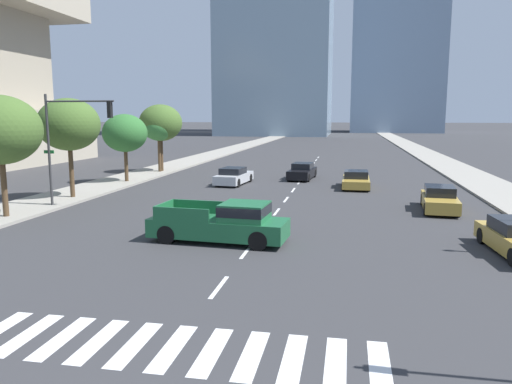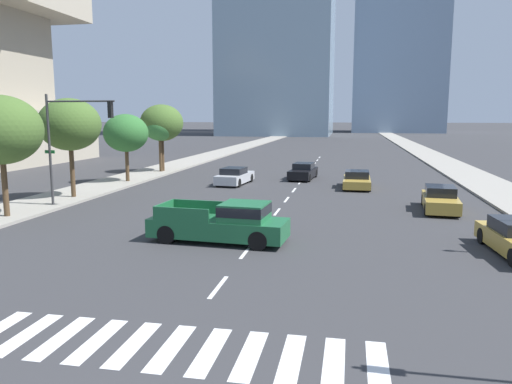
# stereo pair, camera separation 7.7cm
# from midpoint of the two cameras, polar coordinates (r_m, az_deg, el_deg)

# --- Properties ---
(sidewalk_east) EXTENTS (4.00, 260.00, 0.15)m
(sidewalk_east) POSITION_cam_midpoint_polar(r_m,az_deg,el_deg) (36.46, 26.90, -0.09)
(sidewalk_east) COLOR gray
(sidewalk_east) RESTS_ON ground
(sidewalk_west) EXTENTS (4.00, 260.00, 0.15)m
(sidewalk_west) POSITION_cam_midpoint_polar(r_m,az_deg,el_deg) (39.23, -15.91, 1.10)
(sidewalk_west) COLOR gray
(sidewalk_west) RESTS_ON ground
(crosswalk_near) EXTENTS (9.45, 2.31, 0.01)m
(crosswalk_near) POSITION_cam_midpoint_polar(r_m,az_deg,el_deg) (11.64, -9.65, -17.39)
(crosswalk_near) COLOR silver
(crosswalk_near) RESTS_ON ground
(lane_divider_center) EXTENTS (0.14, 50.00, 0.01)m
(lane_divider_center) POSITION_cam_midpoint_polar(r_m,az_deg,el_deg) (38.28, 5.18, 1.10)
(lane_divider_center) COLOR silver
(lane_divider_center) RESTS_ON ground
(pickup_truck) EXTENTS (5.77, 2.35, 1.67)m
(pickup_truck) POSITION_cam_midpoint_polar(r_m,az_deg,el_deg) (20.08, -3.53, -3.58)
(pickup_truck) COLOR #1E6038
(pickup_truck) RESTS_ON ground
(sedan_silver_0) EXTENTS (2.21, 4.62, 1.28)m
(sedan_silver_0) POSITION_cam_midpoint_polar(r_m,az_deg,el_deg) (37.17, -2.45, 1.82)
(sedan_silver_0) COLOR #B7BABF
(sedan_silver_0) RESTS_ON ground
(sedan_black_1) EXTENTS (2.13, 4.66, 1.32)m
(sedan_black_1) POSITION_cam_midpoint_polar(r_m,az_deg,el_deg) (40.37, 5.57, 2.36)
(sedan_black_1) COLOR black
(sedan_black_1) RESTS_ON ground
(sedan_gold_2) EXTENTS (1.95, 4.42, 1.23)m
(sedan_gold_2) POSITION_cam_midpoint_polar(r_m,az_deg,el_deg) (35.96, 11.71, 1.36)
(sedan_gold_2) COLOR #B28E38
(sedan_gold_2) RESTS_ON ground
(sedan_gold_4) EXTENTS (2.11, 4.72, 1.33)m
(sedan_gold_4) POSITION_cam_midpoint_polar(r_m,az_deg,el_deg) (28.60, 20.70, -0.83)
(sedan_gold_4) COLOR #B28E38
(sedan_gold_4) RESTS_ON ground
(traffic_signal_far) EXTENTS (4.32, 0.28, 6.17)m
(traffic_signal_far) POSITION_cam_midpoint_polar(r_m,az_deg,el_deg) (28.88, -20.53, 6.73)
(traffic_signal_far) COLOR #333335
(traffic_signal_far) RESTS_ON sidewalk_west
(street_tree_nearest) EXTENTS (4.00, 4.00, 6.01)m
(street_tree_nearest) POSITION_cam_midpoint_polar(r_m,az_deg,el_deg) (27.22, -27.52, 6.41)
(street_tree_nearest) COLOR #4C3823
(street_tree_nearest) RESTS_ON sidewalk_west
(street_tree_second) EXTENTS (3.74, 3.74, 6.05)m
(street_tree_second) POSITION_cam_midpoint_polar(r_m,az_deg,el_deg) (32.21, -20.79, 7.33)
(street_tree_second) COLOR #4C3823
(street_tree_second) RESTS_ON sidewalk_west
(street_tree_third) EXTENTS (3.38, 3.38, 5.13)m
(street_tree_third) POSITION_cam_midpoint_polar(r_m,az_deg,el_deg) (38.90, -14.84, 6.63)
(street_tree_third) COLOR #4C3823
(street_tree_third) RESTS_ON sidewalk_west
(street_tree_fourth) EXTENTS (2.88, 2.88, 5.23)m
(street_tree_fourth) POSITION_cam_midpoint_polar(r_m,az_deg,el_deg) (45.13, -11.08, 7.40)
(street_tree_fourth) COLOR #4C3823
(street_tree_fourth) RESTS_ON sidewalk_west
(street_tree_fifth) EXTENTS (3.88, 3.88, 6.02)m
(street_tree_fifth) POSITION_cam_midpoint_polar(r_m,az_deg,el_deg) (45.59, -10.86, 7.90)
(street_tree_fifth) COLOR #4C3823
(street_tree_fifth) RESTS_ON sidewalk_west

